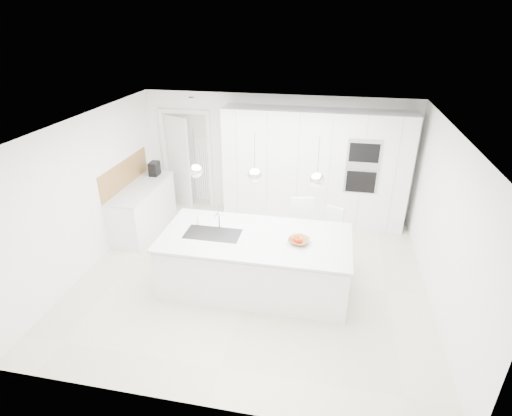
% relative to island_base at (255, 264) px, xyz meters
% --- Properties ---
extents(floor, '(5.50, 5.50, 0.00)m').
position_rel_island_base_xyz_m(floor, '(-0.10, 0.30, -0.43)').
color(floor, beige).
rests_on(floor, ground).
extents(wall_back, '(5.50, 0.00, 5.50)m').
position_rel_island_base_xyz_m(wall_back, '(-0.10, 2.80, 0.82)').
color(wall_back, white).
rests_on(wall_back, ground).
extents(wall_left, '(0.00, 5.00, 5.00)m').
position_rel_island_base_xyz_m(wall_left, '(-2.85, 0.30, 0.82)').
color(wall_left, white).
rests_on(wall_left, ground).
extents(ceiling, '(5.50, 5.50, 0.00)m').
position_rel_island_base_xyz_m(ceiling, '(-0.10, 0.30, 2.07)').
color(ceiling, white).
rests_on(ceiling, wall_back).
extents(tall_cabinets, '(3.60, 0.60, 2.30)m').
position_rel_island_base_xyz_m(tall_cabinets, '(0.70, 2.50, 0.72)').
color(tall_cabinets, white).
rests_on(tall_cabinets, floor).
extents(oven_stack, '(0.62, 0.04, 1.05)m').
position_rel_island_base_xyz_m(oven_stack, '(1.60, 2.19, 0.92)').
color(oven_stack, '#A5A5A8').
rests_on(oven_stack, tall_cabinets).
extents(doorway_frame, '(1.11, 0.08, 2.13)m').
position_rel_island_base_xyz_m(doorway_frame, '(-2.05, 2.77, 0.59)').
color(doorway_frame, white).
rests_on(doorway_frame, floor).
extents(hallway_door, '(0.76, 0.38, 2.00)m').
position_rel_island_base_xyz_m(hallway_door, '(-2.30, 2.72, 0.57)').
color(hallway_door, white).
rests_on(hallway_door, floor).
extents(radiator, '(0.32, 0.04, 1.40)m').
position_rel_island_base_xyz_m(radiator, '(-1.73, 2.76, 0.42)').
color(radiator, white).
rests_on(radiator, floor).
extents(left_base_cabinets, '(0.60, 1.80, 0.86)m').
position_rel_island_base_xyz_m(left_base_cabinets, '(-2.55, 1.50, 0.00)').
color(left_base_cabinets, white).
rests_on(left_base_cabinets, floor).
extents(left_worktop, '(0.62, 1.82, 0.04)m').
position_rel_island_base_xyz_m(left_worktop, '(-2.55, 1.50, 0.45)').
color(left_worktop, silver).
rests_on(left_worktop, left_base_cabinets).
extents(oak_backsplash, '(0.02, 1.80, 0.50)m').
position_rel_island_base_xyz_m(oak_backsplash, '(-2.84, 1.50, 0.72)').
color(oak_backsplash, '#A77740').
rests_on(oak_backsplash, wall_left).
extents(island_base, '(2.80, 1.20, 0.86)m').
position_rel_island_base_xyz_m(island_base, '(0.00, 0.00, 0.00)').
color(island_base, white).
rests_on(island_base, floor).
extents(island_worktop, '(2.84, 1.40, 0.04)m').
position_rel_island_base_xyz_m(island_worktop, '(0.00, 0.05, 0.45)').
color(island_worktop, silver).
rests_on(island_worktop, island_base).
extents(island_sink, '(0.84, 0.44, 0.18)m').
position_rel_island_base_xyz_m(island_sink, '(-0.65, -0.00, 0.39)').
color(island_sink, '#3F3F42').
rests_on(island_sink, island_worktop).
extents(island_tap, '(0.02, 0.02, 0.30)m').
position_rel_island_base_xyz_m(island_tap, '(-0.60, 0.20, 0.62)').
color(island_tap, white).
rests_on(island_tap, island_worktop).
extents(pendant_left, '(0.20, 0.20, 0.20)m').
position_rel_island_base_xyz_m(pendant_left, '(-0.85, -0.00, 1.47)').
color(pendant_left, white).
rests_on(pendant_left, ceiling).
extents(pendant_mid, '(0.20, 0.20, 0.20)m').
position_rel_island_base_xyz_m(pendant_mid, '(-0.00, -0.00, 1.47)').
color(pendant_mid, white).
rests_on(pendant_mid, ceiling).
extents(pendant_right, '(0.20, 0.20, 0.20)m').
position_rel_island_base_xyz_m(pendant_right, '(0.85, -0.00, 1.47)').
color(pendant_right, white).
rests_on(pendant_right, ceiling).
extents(fruit_bowl, '(0.38, 0.38, 0.07)m').
position_rel_island_base_xyz_m(fruit_bowl, '(0.65, -0.02, 0.51)').
color(fruit_bowl, '#A77740').
rests_on(fruit_bowl, island_worktop).
extents(espresso_machine, '(0.17, 0.26, 0.28)m').
position_rel_island_base_xyz_m(espresso_machine, '(-2.53, 2.13, 0.61)').
color(espresso_machine, black).
rests_on(espresso_machine, left_worktop).
extents(bar_stool_left, '(0.50, 0.61, 1.18)m').
position_rel_island_base_xyz_m(bar_stool_left, '(0.61, 0.81, 0.16)').
color(bar_stool_left, white).
rests_on(bar_stool_left, floor).
extents(bar_stool_right, '(0.49, 0.56, 1.01)m').
position_rel_island_base_xyz_m(bar_stool_right, '(1.15, 0.92, 0.08)').
color(bar_stool_right, white).
rests_on(bar_stool_right, floor).
extents(apple_a, '(0.07, 0.07, 0.07)m').
position_rel_island_base_xyz_m(apple_a, '(0.68, -0.07, 0.54)').
color(apple_a, red).
rests_on(apple_a, fruit_bowl).
extents(apple_b, '(0.08, 0.08, 0.08)m').
position_rel_island_base_xyz_m(apple_b, '(0.63, -0.02, 0.54)').
color(apple_b, red).
rests_on(apple_b, fruit_bowl).
extents(apple_c, '(0.08, 0.08, 0.08)m').
position_rel_island_base_xyz_m(apple_c, '(0.62, -0.06, 0.54)').
color(apple_c, red).
rests_on(apple_c, fruit_bowl).
extents(apple_extra_3, '(0.08, 0.08, 0.08)m').
position_rel_island_base_xyz_m(apple_extra_3, '(0.64, -0.08, 0.54)').
color(apple_extra_3, red).
rests_on(apple_extra_3, fruit_bowl).
extents(banana_bunch, '(0.22, 0.16, 0.20)m').
position_rel_island_base_xyz_m(banana_bunch, '(0.64, -0.02, 0.58)').
color(banana_bunch, gold).
rests_on(banana_bunch, fruit_bowl).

